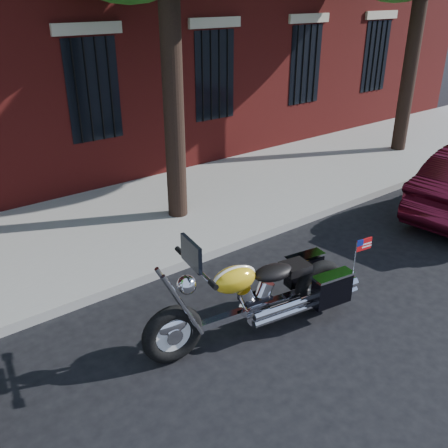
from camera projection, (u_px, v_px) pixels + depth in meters
ground at (259, 296)px, 7.19m from camera, size 120.00×120.00×0.00m
curb at (203, 255)px, 8.15m from camera, size 40.00×0.16×0.15m
sidewalk at (146, 218)px, 9.49m from camera, size 40.00×3.60×0.15m
motorcycle at (262, 296)px, 6.27m from camera, size 2.96×1.14×1.53m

